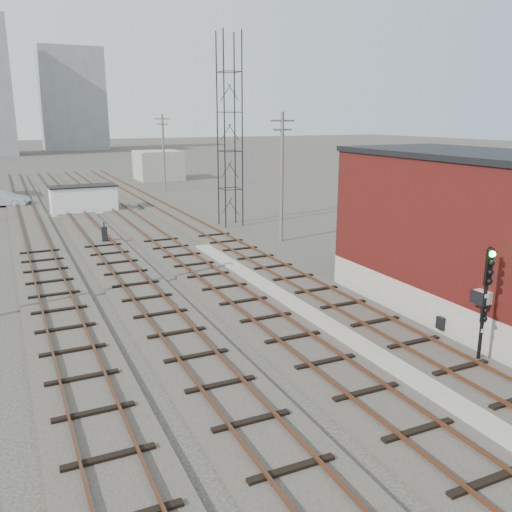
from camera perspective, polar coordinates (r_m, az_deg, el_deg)
ground at (r=67.07m, az=-15.38°, el=6.54°), size 320.00×320.00×0.00m
track_right at (r=47.41m, az=-7.88°, el=3.93°), size 3.20×90.00×0.39m
track_mid_right at (r=46.41m, az=-12.61°, el=3.49°), size 3.20×90.00×0.39m
track_mid_left at (r=45.73m, az=-17.50°, el=3.00°), size 3.20×90.00×0.39m
track_left at (r=45.41m, az=-22.49°, el=2.49°), size 3.20×90.00×0.39m
platform_curb at (r=24.36m, az=5.50°, el=-6.14°), size 0.90×28.00×0.26m
brick_building at (r=26.17m, az=21.32°, el=2.35°), size 6.54×12.20×7.22m
lattice_tower at (r=43.89m, az=-2.78°, el=12.93°), size 1.60×1.60×15.00m
utility_pole_right_a at (r=38.15m, az=2.74°, el=8.63°), size 1.80×0.24×9.00m
utility_pole_right_b at (r=66.10m, az=-9.70°, el=10.92°), size 1.80×0.24×9.00m
apartment_right at (r=156.80m, az=-18.77°, el=15.33°), size 16.00×12.00×26.00m
shed_right at (r=78.50m, az=-10.24°, el=9.38°), size 6.00×6.00×4.00m
signal_mast at (r=20.63m, az=23.04°, el=-3.88°), size 0.40×0.42×4.34m
switch_stand at (r=39.32m, az=-15.65°, el=2.20°), size 0.43×0.43×1.44m
site_trailer at (r=52.78m, az=-17.69°, el=5.74°), size 6.01×2.63×2.53m
car_silver at (r=59.34m, az=-24.98°, el=5.47°), size 4.92×3.25×1.53m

